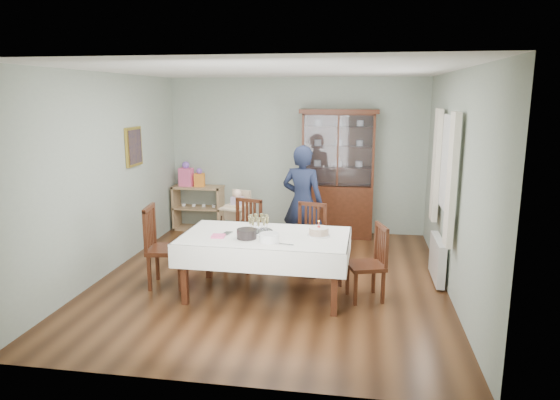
% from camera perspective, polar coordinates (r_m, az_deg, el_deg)
% --- Properties ---
extents(floor, '(5.00, 5.00, 0.00)m').
position_cam_1_polar(floor, '(6.73, -1.00, -9.03)').
color(floor, '#593319').
rests_on(floor, ground).
extents(room_shell, '(5.00, 5.00, 5.00)m').
position_cam_1_polar(room_shell, '(6.84, -0.26, 6.04)').
color(room_shell, '#9EAA99').
rests_on(room_shell, floor).
extents(dining_table, '(2.02, 1.19, 0.76)m').
position_cam_1_polar(dining_table, '(6.11, -1.66, -7.41)').
color(dining_table, '#4C2213').
rests_on(dining_table, floor).
extents(china_cabinet, '(1.30, 0.48, 2.18)m').
position_cam_1_polar(china_cabinet, '(8.55, 6.63, 3.22)').
color(china_cabinet, '#4C2213').
rests_on(china_cabinet, floor).
extents(sideboard, '(0.90, 0.38, 0.80)m').
position_cam_1_polar(sideboard, '(9.16, -9.30, -0.88)').
color(sideboard, tan).
rests_on(sideboard, floor).
extents(picture_frame, '(0.04, 0.48, 0.58)m').
position_cam_1_polar(picture_frame, '(7.78, -16.37, 5.87)').
color(picture_frame, gold).
rests_on(picture_frame, room_shell).
extents(window, '(0.04, 1.02, 1.22)m').
position_cam_1_polar(window, '(6.63, 18.72, 3.87)').
color(window, white).
rests_on(window, room_shell).
extents(curtain_left, '(0.07, 0.30, 1.55)m').
position_cam_1_polar(curtain_left, '(6.03, 19.03, 2.14)').
color(curtain_left, silver).
rests_on(curtain_left, room_shell).
extents(curtain_right, '(0.07, 0.30, 1.55)m').
position_cam_1_polar(curtain_right, '(7.24, 17.42, 3.79)').
color(curtain_right, silver).
rests_on(curtain_right, room_shell).
extents(radiator, '(0.10, 0.80, 0.55)m').
position_cam_1_polar(radiator, '(6.90, 17.53, -6.44)').
color(radiator, white).
rests_on(radiator, floor).
extents(chair_far_left, '(0.54, 0.54, 0.97)m').
position_cam_1_polar(chair_far_left, '(7.07, -4.22, -5.53)').
color(chair_far_left, '#4C2213').
rests_on(chair_far_left, floor).
extents(chair_far_right, '(0.51, 0.51, 0.95)m').
position_cam_1_polar(chair_far_right, '(6.90, 3.18, -6.04)').
color(chair_far_right, '#4C2213').
rests_on(chair_far_right, floor).
extents(chair_end_left, '(0.53, 0.53, 1.04)m').
position_cam_1_polar(chair_end_left, '(6.59, -12.85, -6.94)').
color(chair_end_left, '#4C2213').
rests_on(chair_end_left, floor).
extents(chair_end_right, '(0.51, 0.51, 0.91)m').
position_cam_1_polar(chair_end_right, '(6.12, 9.85, -8.71)').
color(chair_end_right, '#4C2213').
rests_on(chair_end_right, floor).
extents(woman, '(0.70, 0.54, 1.70)m').
position_cam_1_polar(woman, '(7.38, 2.58, -0.26)').
color(woman, black).
rests_on(woman, floor).
extents(high_chair, '(0.56, 0.56, 0.98)m').
position_cam_1_polar(high_chair, '(7.85, -4.84, -3.05)').
color(high_chair, black).
rests_on(high_chair, floor).
extents(champagne_tray, '(0.35, 0.35, 0.21)m').
position_cam_1_polar(champagne_tray, '(6.10, -2.45, -3.08)').
color(champagne_tray, silver).
rests_on(champagne_tray, dining_table).
extents(birthday_cake, '(0.27, 0.27, 0.19)m').
position_cam_1_polar(birthday_cake, '(5.97, 4.44, -3.62)').
color(birthday_cake, white).
rests_on(birthday_cake, dining_table).
extents(plate_stack_dark, '(0.24, 0.24, 0.11)m').
position_cam_1_polar(plate_stack_dark, '(5.85, -3.83, -3.87)').
color(plate_stack_dark, black).
rests_on(plate_stack_dark, dining_table).
extents(plate_stack_white, '(0.30, 0.30, 0.10)m').
position_cam_1_polar(plate_stack_white, '(5.71, -1.25, -4.33)').
color(plate_stack_white, white).
rests_on(plate_stack_white, dining_table).
extents(napkin_stack, '(0.17, 0.17, 0.02)m').
position_cam_1_polar(napkin_stack, '(5.96, -7.08, -4.11)').
color(napkin_stack, '#FE5D95').
rests_on(napkin_stack, dining_table).
extents(cutlery, '(0.15, 0.19, 0.01)m').
position_cam_1_polar(cutlery, '(6.09, -6.43, -3.78)').
color(cutlery, silver).
rests_on(cutlery, dining_table).
extents(cake_knife, '(0.31, 0.08, 0.01)m').
position_cam_1_polar(cake_knife, '(5.63, 0.09, -5.03)').
color(cake_knife, silver).
rests_on(cake_knife, dining_table).
extents(gift_bag_pink, '(0.25, 0.18, 0.44)m').
position_cam_1_polar(gift_bag_pink, '(9.09, -10.68, 2.81)').
color(gift_bag_pink, '#FE5D95').
rests_on(gift_bag_pink, sideboard).
extents(gift_bag_orange, '(0.19, 0.15, 0.33)m').
position_cam_1_polar(gift_bag_orange, '(9.02, -9.19, 2.47)').
color(gift_bag_orange, orange).
rests_on(gift_bag_orange, sideboard).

